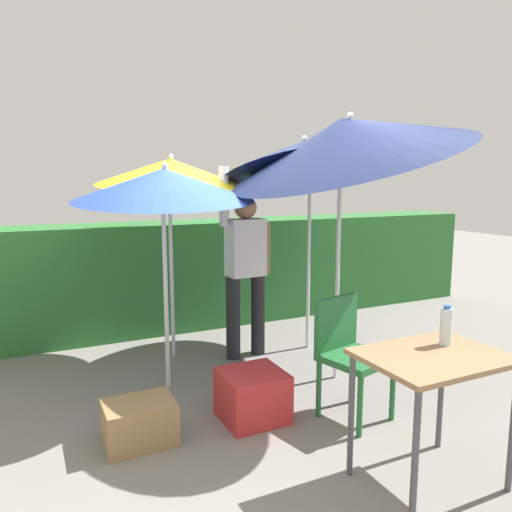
{
  "coord_description": "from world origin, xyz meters",
  "views": [
    {
      "loc": [
        -1.82,
        -3.46,
        1.75
      ],
      "look_at": [
        0.0,
        0.3,
        1.1
      ],
      "focal_mm": 34.23,
      "sensor_mm": 36.0,
      "label": 1
    }
  ],
  "objects": [
    {
      "name": "cooler_box",
      "position": [
        -0.37,
        -0.4,
        0.18
      ],
      "size": [
        0.45,
        0.44,
        0.36
      ],
      "primitive_type": "cube",
      "color": "red",
      "rests_on": "ground_plane"
    },
    {
      "name": "umbrella_navy",
      "position": [
        0.79,
        0.77,
        1.99
      ],
      "size": [
        1.83,
        1.82,
        2.4
      ],
      "color": "silver",
      "rests_on": "ground_plane"
    },
    {
      "name": "umbrella_orange",
      "position": [
        -0.51,
        1.14,
        1.83
      ],
      "size": [
        1.41,
        1.42,
        2.03
      ],
      "color": "silver",
      "rests_on": "ground_plane"
    },
    {
      "name": "ground_plane",
      "position": [
        0.0,
        0.0,
        0.0
      ],
      "size": [
        24.0,
        24.0,
        0.0
      ],
      "primitive_type": "plane",
      "color": "gray"
    },
    {
      "name": "bottle_water",
      "position": [
        0.4,
        -1.45,
        0.9
      ],
      "size": [
        0.07,
        0.07,
        0.24
      ],
      "color": "silver",
      "rests_on": "folding_table"
    },
    {
      "name": "crate_cardboard",
      "position": [
        -1.19,
        -0.37,
        0.14
      ],
      "size": [
        0.46,
        0.34,
        0.29
      ],
      "primitive_type": "cube",
      "color": "#9E7A4C",
      "rests_on": "ground_plane"
    },
    {
      "name": "chair_plastic",
      "position": [
        0.31,
        -0.65,
        0.51
      ],
      "size": [
        0.53,
        0.53,
        0.89
      ],
      "color": "#236633",
      "rests_on": "ground_plane"
    },
    {
      "name": "folding_table",
      "position": [
        0.22,
        -1.54,
        0.69
      ],
      "size": [
        0.8,
        0.6,
        0.79
      ],
      "color": "#4C4C51",
      "rests_on": "ground_plane"
    },
    {
      "name": "person_vendor",
      "position": [
        0.14,
        0.83,
        0.93
      ],
      "size": [
        0.56,
        0.25,
        1.88
      ],
      "color": "black",
      "rests_on": "ground_plane"
    },
    {
      "name": "umbrella_yellow",
      "position": [
        -0.76,
        0.43,
        1.71
      ],
      "size": [
        1.47,
        1.48,
        1.92
      ],
      "color": "silver",
      "rests_on": "ground_plane"
    },
    {
      "name": "umbrella_rainbow",
      "position": [
        0.64,
        -0.07,
        2.08
      ],
      "size": [
        2.07,
        2.05,
        2.57
      ],
      "color": "silver",
      "rests_on": "ground_plane"
    },
    {
      "name": "hedge_row",
      "position": [
        0.0,
        2.12,
        0.63
      ],
      "size": [
        8.0,
        0.7,
        1.26
      ],
      "primitive_type": "cube",
      "color": "#2D7033",
      "rests_on": "ground_plane"
    }
  ]
}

